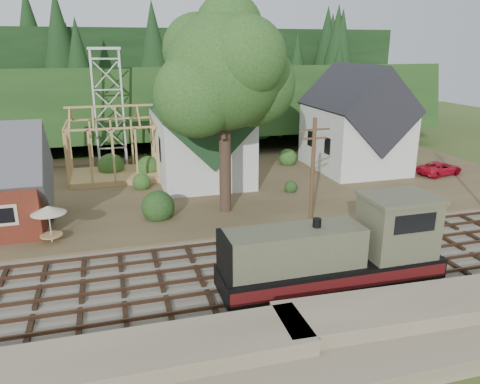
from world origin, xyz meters
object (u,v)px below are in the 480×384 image
object	(u,v)px
locomotive	(341,252)
car_red	(440,168)
patio_set	(48,211)
car_blue	(15,209)

from	to	relation	value
locomotive	car_red	distance (m)	26.50
locomotive	patio_set	xyz separation A→B (m)	(-15.44, 10.24, 0.28)
locomotive	car_blue	bearing A→B (deg)	139.07
car_blue	car_red	distance (m)	38.57
locomotive	car_blue	xyz separation A→B (m)	(-18.50, 16.04, -1.27)
locomotive	car_blue	world-z (taller)	locomotive
car_blue	patio_set	world-z (taller)	patio_set
car_red	patio_set	size ratio (longest dim) A/B	1.90
car_red	patio_set	world-z (taller)	patio_set
car_red	patio_set	bearing A→B (deg)	89.27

